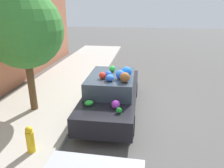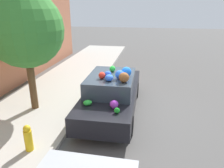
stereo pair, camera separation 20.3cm
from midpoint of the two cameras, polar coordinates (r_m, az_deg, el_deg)
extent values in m
plane|color=#565451|center=(7.77, 1.51, -7.05)|extent=(60.00, 60.00, 0.00)
cube|color=#B2ADA3|center=(8.53, -16.78, -4.96)|extent=(24.00, 3.20, 0.11)
cube|color=orange|center=(10.61, -20.77, 11.39)|extent=(4.27, 0.90, 0.55)
cylinder|color=brown|center=(7.84, -19.44, 0.27)|extent=(0.24, 0.24, 1.85)
sphere|color=#388433|center=(7.46, -21.04, 13.22)|extent=(2.43, 2.43, 2.43)
cylinder|color=gold|center=(5.88, -20.02, -13.68)|extent=(0.20, 0.20, 0.55)
sphere|color=gold|center=(5.71, -20.42, -10.87)|extent=(0.18, 0.18, 0.18)
cube|color=black|center=(7.55, 0.77, -3.14)|extent=(4.55, 1.71, 0.56)
cube|color=#333D47|center=(7.18, 0.57, 0.31)|extent=(2.06, 1.48, 0.53)
cylinder|color=black|center=(9.06, -2.61, -1.00)|extent=(0.58, 0.19, 0.58)
cylinder|color=black|center=(8.88, 6.96, -1.57)|extent=(0.58, 0.19, 0.58)
cylinder|color=black|center=(6.60, -7.71, -9.67)|extent=(0.58, 0.19, 0.58)
cylinder|color=black|center=(6.35, 5.66, -10.81)|extent=(0.58, 0.19, 0.58)
sphere|color=blue|center=(6.79, -0.23, 2.51)|extent=(0.31, 0.31, 0.22)
ellipsoid|color=blue|center=(6.69, 2.91, 2.45)|extent=(0.33, 0.31, 0.27)
sphere|color=yellow|center=(8.80, 4.55, 3.06)|extent=(0.35, 0.35, 0.26)
sphere|color=yellow|center=(8.31, 0.43, 1.92)|extent=(0.29, 0.29, 0.21)
sphere|color=#B039C6|center=(6.01, 1.51, -5.33)|extent=(0.30, 0.30, 0.24)
sphere|color=red|center=(6.72, -1.77, 2.27)|extent=(0.26, 0.26, 0.21)
sphere|color=green|center=(8.60, 4.63, 2.77)|extent=(0.39, 0.39, 0.30)
sphere|color=green|center=(7.44, 0.91, 3.99)|extent=(0.29, 0.29, 0.20)
ellipsoid|color=black|center=(9.11, 0.64, 3.51)|extent=(0.40, 0.42, 0.20)
sphere|color=blue|center=(6.91, 4.61, 3.16)|extent=(0.39, 0.39, 0.32)
ellipsoid|color=purple|center=(8.22, 5.83, 1.27)|extent=(0.19, 0.18, 0.12)
ellipsoid|color=brown|center=(6.41, 4.05, 1.73)|extent=(0.39, 0.39, 0.30)
ellipsoid|color=green|center=(6.23, -5.47, -4.89)|extent=(0.32, 0.33, 0.15)
ellipsoid|color=blue|center=(6.51, 0.12, 1.62)|extent=(0.32, 0.31, 0.20)
ellipsoid|color=green|center=(5.76, 2.31, -6.95)|extent=(0.12, 0.16, 0.16)
ellipsoid|color=brown|center=(8.78, 0.51, 3.24)|extent=(0.37, 0.37, 0.31)
camera|label=1|loc=(0.10, -89.21, 0.29)|focal=35.00mm
camera|label=2|loc=(0.10, 90.79, -0.29)|focal=35.00mm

